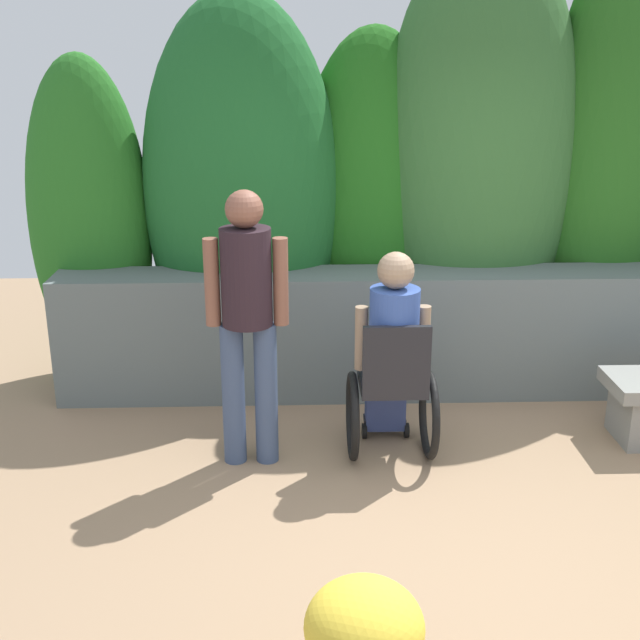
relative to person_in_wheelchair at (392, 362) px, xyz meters
name	(u,v)px	position (x,y,z in m)	size (l,w,h in m)	color
ground_plane	(469,557)	(0.28, -1.12, -0.62)	(10.79, 10.79, 0.00)	#9A7B5C
stone_retaining_wall	(413,333)	(0.28, 0.98, -0.16)	(5.18, 0.46, 0.93)	slate
hedge_backdrop	(441,185)	(0.54, 1.53, 0.84)	(5.85, 1.13, 3.33)	#276C21
person_in_wheelchair	(392,362)	(0.00, 0.00, 0.00)	(0.53, 0.66, 1.33)	black
person_standing_companion	(247,311)	(-0.87, -0.06, 0.36)	(0.49, 0.30, 1.70)	#3C4D6E
flower_pot_purple_near	(364,640)	(-0.35, -2.12, -0.27)	(0.45, 0.45, 0.59)	#575F48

